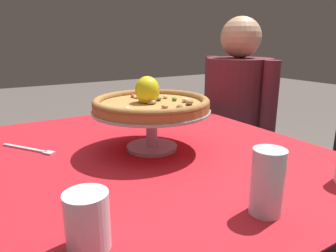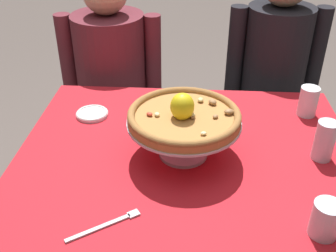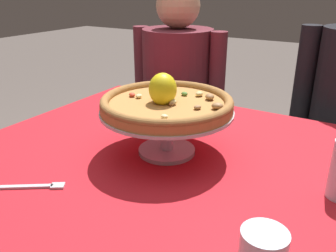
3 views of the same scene
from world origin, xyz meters
TOP-DOWN VIEW (x-y plane):
  - dining_table at (0.00, 0.00)m, footprint 1.16×1.00m
  - pizza_stand at (-0.01, 0.01)m, footprint 0.37×0.37m
  - pizza at (-0.01, 0.01)m, footprint 0.36×0.36m
  - side_plate at (-0.38, 0.25)m, footprint 0.12×0.12m
  - dinner_fork at (-0.21, -0.33)m, footprint 0.19×0.13m
  - diner_left at (-0.40, 0.76)m, footprint 0.51×0.36m

SIDE VIEW (x-z plane):
  - diner_left at x=-0.40m, z-range -0.02..1.16m
  - dining_table at x=0.00m, z-range 0.26..0.98m
  - dinner_fork at x=-0.21m, z-range 0.72..0.72m
  - side_plate at x=-0.38m, z-range 0.72..0.74m
  - pizza_stand at x=-0.01m, z-range 0.75..0.88m
  - pizza at x=-0.01m, z-range 0.82..0.92m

